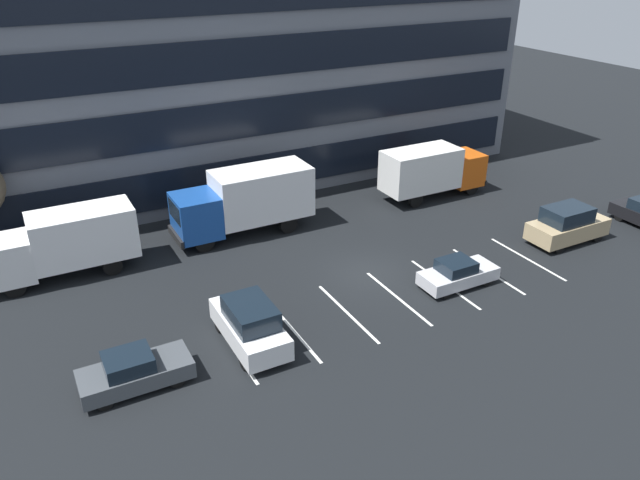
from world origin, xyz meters
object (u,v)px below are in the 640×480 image
(box_truck_blue, at_px, (245,199))
(box_truck_white, at_px, (65,242))
(box_truck_orange, at_px, (432,170))
(sedan_silver, at_px, (458,274))
(suv_white, at_px, (250,324))
(suv_tan, at_px, (567,225))
(sedan_charcoal, at_px, (134,371))

(box_truck_blue, bearing_deg, box_truck_white, -177.91)
(box_truck_orange, relative_size, sedan_silver, 1.84)
(box_truck_blue, distance_m, box_truck_orange, 12.83)
(box_truck_blue, bearing_deg, suv_white, -111.23)
(box_truck_orange, bearing_deg, suv_tan, -73.30)
(box_truck_blue, relative_size, suv_white, 1.75)
(box_truck_orange, xyz_separation_m, sedan_charcoal, (-21.71, -10.08, -1.19))
(box_truck_orange, bearing_deg, sedan_charcoal, -155.10)
(box_truck_white, height_order, suv_tan, box_truck_white)
(box_truck_blue, distance_m, suv_white, 11.02)
(suv_tan, bearing_deg, box_truck_white, 160.05)
(box_truck_white, distance_m, suv_tan, 26.94)
(sedan_charcoal, xyz_separation_m, sedan_silver, (15.80, 0.15, -0.04))
(suv_tan, bearing_deg, sedan_charcoal, -177.35)
(sedan_silver, bearing_deg, box_truck_orange, 59.21)
(box_truck_white, xyz_separation_m, suv_tan, (25.31, -9.18, -0.87))
(box_truck_blue, bearing_deg, sedan_silver, -56.76)
(sedan_charcoal, bearing_deg, sedan_silver, 0.55)
(box_truck_blue, xyz_separation_m, suv_tan, (15.50, -9.54, -1.09))
(suv_tan, bearing_deg, suv_white, -178.01)
(suv_tan, relative_size, sedan_charcoal, 1.11)
(box_truck_orange, height_order, sedan_charcoal, box_truck_orange)
(box_truck_blue, height_order, suv_tan, box_truck_blue)
(box_truck_blue, relative_size, box_truck_orange, 1.11)
(suv_tan, relative_size, suv_white, 1.02)
(sedan_charcoal, relative_size, suv_white, 0.91)
(box_truck_blue, xyz_separation_m, suv_white, (-3.97, -10.22, -1.10))
(box_truck_orange, bearing_deg, sedan_silver, -120.79)
(suv_tan, height_order, sedan_charcoal, suv_tan)
(box_truck_orange, height_order, suv_white, box_truck_orange)
(box_truck_white, distance_m, sedan_charcoal, 10.42)
(sedan_charcoal, bearing_deg, box_truck_orange, 24.90)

